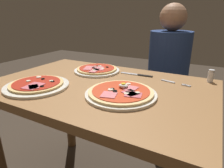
{
  "coord_description": "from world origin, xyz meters",
  "views": [
    {
      "loc": [
        0.5,
        -0.79,
        1.1
      ],
      "look_at": [
        0.1,
        -0.04,
        0.79
      ],
      "focal_mm": 30.92,
      "sensor_mm": 36.0,
      "label": 1
    }
  ],
  "objects": [
    {
      "name": "pizza_across_right",
      "position": [
        -0.24,
        -0.18,
        0.77
      ],
      "size": [
        0.31,
        0.31,
        0.03
      ],
      "color": "silver",
      "rests_on": "dining_table"
    },
    {
      "name": "pizza_across_left",
      "position": [
        -0.14,
        0.19,
        0.77
      ],
      "size": [
        0.28,
        0.28,
        0.03
      ],
      "color": "white",
      "rests_on": "dining_table"
    },
    {
      "name": "salt_shaker",
      "position": [
        0.5,
        0.31,
        0.79
      ],
      "size": [
        0.03,
        0.03,
        0.07
      ],
      "color": "white",
      "rests_on": "dining_table"
    },
    {
      "name": "fork",
      "position": [
        0.33,
        0.2,
        0.76
      ],
      "size": [
        0.16,
        0.05,
        0.0
      ],
      "color": "silver",
      "rests_on": "dining_table"
    },
    {
      "name": "knife",
      "position": [
        0.12,
        0.24,
        0.76
      ],
      "size": [
        0.2,
        0.03,
        0.01
      ],
      "color": "silver",
      "rests_on": "dining_table"
    },
    {
      "name": "dining_table",
      "position": [
        0.0,
        0.0,
        0.63
      ],
      "size": [
        1.12,
        0.74,
        0.76
      ],
      "color": "olive",
      "rests_on": "ground"
    },
    {
      "name": "pizza_foreground",
      "position": [
        0.16,
        -0.08,
        0.77
      ],
      "size": [
        0.32,
        0.32,
        0.05
      ],
      "color": "silver",
      "rests_on": "dining_table"
    },
    {
      "name": "diner_person",
      "position": [
        0.18,
        0.76,
        0.56
      ],
      "size": [
        0.32,
        0.32,
        1.18
      ],
      "rotation": [
        0.0,
        0.0,
        3.14
      ],
      "color": "black",
      "rests_on": "ground"
    }
  ]
}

